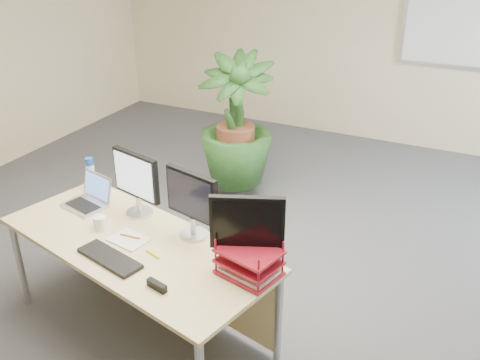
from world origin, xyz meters
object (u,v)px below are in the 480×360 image
at_px(monitor_left, 136,180).
at_px(laptop, 90,197).
at_px(floor_plant, 236,129).
at_px(monitor_right, 192,200).
at_px(desk, 149,255).

xyz_separation_m(monitor_left, laptop, (-0.42, -0.04, -0.22)).
relative_size(floor_plant, monitor_right, 3.14).
distance_m(monitor_right, laptop, 0.95).
bearing_deg(monitor_left, desk, -45.43).
xyz_separation_m(desk, laptop, (-0.64, 0.18, 0.22)).
xyz_separation_m(desk, monitor_right, (0.29, 0.14, 0.44)).
height_order(monitor_left, laptop, monitor_left).
bearing_deg(laptop, monitor_left, 5.71).
height_order(floor_plant, laptop, floor_plant).
bearing_deg(floor_plant, laptop, -97.84).
height_order(desk, monitor_left, monitor_left).
bearing_deg(desk, floor_plant, 99.93).
xyz_separation_m(monitor_right, laptop, (-0.93, 0.05, -0.22)).
distance_m(floor_plant, laptop, 1.96).
bearing_deg(monitor_left, monitor_right, -9.79).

